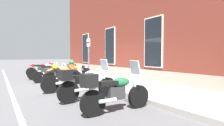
{
  "coord_description": "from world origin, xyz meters",
  "views": [
    {
      "loc": [
        8.2,
        -3.6,
        1.41
      ],
      "look_at": [
        1.46,
        0.8,
        1.09
      ],
      "focal_mm": 28.1,
      "sensor_mm": 36.0,
      "label": 1
    }
  ],
  "objects_px": {
    "barrel_planter": "(72,67)",
    "motorcycle_black_sport": "(72,77)",
    "motorcycle_green_touring": "(114,91)",
    "motorcycle_red_sport": "(43,68)",
    "motorcycle_grey_naked": "(46,71)",
    "motorcycle_silver_touring": "(86,83)",
    "parking_sign": "(89,52)",
    "motorcycle_yellow_naked": "(53,73)",
    "motorcycle_orange_sport": "(65,74)"
  },
  "relations": [
    {
      "from": "motorcycle_silver_touring",
      "to": "parking_sign",
      "type": "relative_size",
      "value": 0.94
    },
    {
      "from": "motorcycle_grey_naked",
      "to": "parking_sign",
      "type": "height_order",
      "value": "parking_sign"
    },
    {
      "from": "motorcycle_red_sport",
      "to": "motorcycle_green_touring",
      "type": "xyz_separation_m",
      "value": [
        9.12,
        -0.22,
        -0.01
      ]
    },
    {
      "from": "motorcycle_red_sport",
      "to": "motorcycle_grey_naked",
      "type": "relative_size",
      "value": 0.97
    },
    {
      "from": "motorcycle_grey_naked",
      "to": "motorcycle_orange_sport",
      "type": "xyz_separation_m",
      "value": [
        3.0,
        0.18,
        0.05
      ]
    },
    {
      "from": "motorcycle_grey_naked",
      "to": "motorcycle_black_sport",
      "type": "relative_size",
      "value": 0.96
    },
    {
      "from": "motorcycle_green_touring",
      "to": "motorcycle_grey_naked",
      "type": "bearing_deg",
      "value": 179.46
    },
    {
      "from": "motorcycle_orange_sport",
      "to": "barrel_planter",
      "type": "xyz_separation_m",
      "value": [
        -4.93,
        2.15,
        0.01
      ]
    },
    {
      "from": "motorcycle_red_sport",
      "to": "motorcycle_yellow_naked",
      "type": "height_order",
      "value": "motorcycle_yellow_naked"
    },
    {
      "from": "parking_sign",
      "to": "barrel_planter",
      "type": "bearing_deg",
      "value": 173.28
    },
    {
      "from": "motorcycle_orange_sport",
      "to": "parking_sign",
      "type": "relative_size",
      "value": 0.91
    },
    {
      "from": "motorcycle_grey_naked",
      "to": "barrel_planter",
      "type": "distance_m",
      "value": 3.02
    },
    {
      "from": "motorcycle_red_sport",
      "to": "motorcycle_yellow_naked",
      "type": "xyz_separation_m",
      "value": [
        3.03,
        -0.12,
        -0.06
      ]
    },
    {
      "from": "motorcycle_silver_touring",
      "to": "parking_sign",
      "type": "bearing_deg",
      "value": 153.54
    },
    {
      "from": "parking_sign",
      "to": "barrel_planter",
      "type": "distance_m",
      "value": 4.21
    },
    {
      "from": "motorcycle_orange_sport",
      "to": "motorcycle_black_sport",
      "type": "xyz_separation_m",
      "value": [
        1.46,
        -0.18,
        0.02
      ]
    },
    {
      "from": "motorcycle_yellow_naked",
      "to": "parking_sign",
      "type": "relative_size",
      "value": 0.92
    },
    {
      "from": "motorcycle_green_touring",
      "to": "parking_sign",
      "type": "height_order",
      "value": "parking_sign"
    },
    {
      "from": "motorcycle_black_sport",
      "to": "barrel_planter",
      "type": "relative_size",
      "value": 2.25
    },
    {
      "from": "motorcycle_yellow_naked",
      "to": "motorcycle_orange_sport",
      "type": "relative_size",
      "value": 1.01
    },
    {
      "from": "motorcycle_grey_naked",
      "to": "motorcycle_silver_touring",
      "type": "bearing_deg",
      "value": -1.19
    },
    {
      "from": "motorcycle_yellow_naked",
      "to": "motorcycle_black_sport",
      "type": "relative_size",
      "value": 0.95
    },
    {
      "from": "motorcycle_grey_naked",
      "to": "motorcycle_silver_touring",
      "type": "distance_m",
      "value": 6.09
    },
    {
      "from": "motorcycle_grey_naked",
      "to": "motorcycle_silver_touring",
      "type": "height_order",
      "value": "motorcycle_silver_touring"
    },
    {
      "from": "motorcycle_yellow_naked",
      "to": "motorcycle_black_sport",
      "type": "distance_m",
      "value": 2.97
    },
    {
      "from": "motorcycle_red_sport",
      "to": "parking_sign",
      "type": "relative_size",
      "value": 0.9
    },
    {
      "from": "motorcycle_red_sport",
      "to": "motorcycle_green_touring",
      "type": "height_order",
      "value": "motorcycle_green_touring"
    },
    {
      "from": "motorcycle_red_sport",
      "to": "motorcycle_black_sport",
      "type": "bearing_deg",
      "value": -1.5
    },
    {
      "from": "motorcycle_black_sport",
      "to": "parking_sign",
      "type": "height_order",
      "value": "parking_sign"
    },
    {
      "from": "motorcycle_silver_touring",
      "to": "barrel_planter",
      "type": "xyz_separation_m",
      "value": [
        -8.02,
        2.46,
        0.01
      ]
    },
    {
      "from": "motorcycle_yellow_naked",
      "to": "motorcycle_silver_touring",
      "type": "bearing_deg",
      "value": -1.97
    },
    {
      "from": "motorcycle_yellow_naked",
      "to": "barrel_planter",
      "type": "distance_m",
      "value": 4.11
    },
    {
      "from": "motorcycle_black_sport",
      "to": "barrel_planter",
      "type": "height_order",
      "value": "barrel_planter"
    },
    {
      "from": "motorcycle_grey_naked",
      "to": "motorcycle_yellow_naked",
      "type": "bearing_deg",
      "value": 1.2
    },
    {
      "from": "motorcycle_red_sport",
      "to": "motorcycle_silver_touring",
      "type": "height_order",
      "value": "motorcycle_silver_touring"
    },
    {
      "from": "motorcycle_silver_touring",
      "to": "motorcycle_black_sport",
      "type": "bearing_deg",
      "value": 175.71
    },
    {
      "from": "motorcycle_orange_sport",
      "to": "motorcycle_grey_naked",
      "type": "bearing_deg",
      "value": -176.57
    },
    {
      "from": "barrel_planter",
      "to": "motorcycle_black_sport",
      "type": "bearing_deg",
      "value": -20.07
    },
    {
      "from": "motorcycle_orange_sport",
      "to": "motorcycle_black_sport",
      "type": "bearing_deg",
      "value": -7.2
    },
    {
      "from": "motorcycle_green_touring",
      "to": "barrel_planter",
      "type": "height_order",
      "value": "motorcycle_green_touring"
    },
    {
      "from": "motorcycle_grey_naked",
      "to": "motorcycle_green_touring",
      "type": "height_order",
      "value": "motorcycle_green_touring"
    },
    {
      "from": "motorcycle_orange_sport",
      "to": "motorcycle_black_sport",
      "type": "height_order",
      "value": "motorcycle_black_sport"
    },
    {
      "from": "motorcycle_black_sport",
      "to": "motorcycle_yellow_naked",
      "type": "bearing_deg",
      "value": 179.32
    },
    {
      "from": "parking_sign",
      "to": "motorcycle_orange_sport",
      "type": "bearing_deg",
      "value": -62.08
    },
    {
      "from": "motorcycle_yellow_naked",
      "to": "motorcycle_green_touring",
      "type": "relative_size",
      "value": 1.05
    },
    {
      "from": "motorcycle_orange_sport",
      "to": "parking_sign",
      "type": "distance_m",
      "value": 2.19
    },
    {
      "from": "motorcycle_red_sport",
      "to": "barrel_planter",
      "type": "xyz_separation_m",
      "value": [
        -0.38,
        2.18,
        -0.0
      ]
    },
    {
      "from": "motorcycle_red_sport",
      "to": "motorcycle_black_sport",
      "type": "height_order",
      "value": "motorcycle_black_sport"
    },
    {
      "from": "motorcycle_silver_touring",
      "to": "barrel_planter",
      "type": "distance_m",
      "value": 8.38
    },
    {
      "from": "motorcycle_grey_naked",
      "to": "motorcycle_orange_sport",
      "type": "relative_size",
      "value": 1.02
    }
  ]
}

